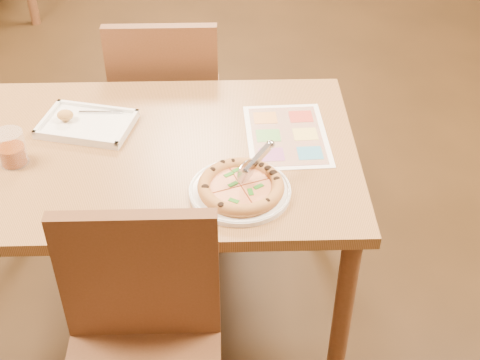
{
  "coord_description": "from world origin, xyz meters",
  "views": [
    {
      "loc": [
        0.23,
        -1.72,
        1.97
      ],
      "look_at": [
        0.27,
        -0.22,
        0.77
      ],
      "focal_mm": 50.0,
      "sensor_mm": 36.0,
      "label": 1
    }
  ],
  "objects_px": {
    "glass_tumbler": "(12,150)",
    "menu": "(287,135)",
    "chair_near": "(140,333)",
    "chair_far": "(167,92)",
    "pizza_cutter": "(254,162)",
    "dining_table": "(154,171)",
    "plate": "(240,191)",
    "pizza": "(241,187)",
    "appetizer_tray": "(86,125)"
  },
  "relations": [
    {
      "from": "menu",
      "to": "plate",
      "type": "bearing_deg",
      "value": -119.25
    },
    {
      "from": "chair_far",
      "to": "pizza",
      "type": "relative_size",
      "value": 1.86
    },
    {
      "from": "plate",
      "to": "pizza_cutter",
      "type": "bearing_deg",
      "value": 42.44
    },
    {
      "from": "chair_near",
      "to": "appetizer_tray",
      "type": "relative_size",
      "value": 1.4
    },
    {
      "from": "pizza_cutter",
      "to": "menu",
      "type": "height_order",
      "value": "pizza_cutter"
    },
    {
      "from": "chair_far",
      "to": "pizza_cutter",
      "type": "relative_size",
      "value": 4.14
    },
    {
      "from": "chair_far",
      "to": "glass_tumbler",
      "type": "relative_size",
      "value": 4.22
    },
    {
      "from": "chair_near",
      "to": "plate",
      "type": "distance_m",
      "value": 0.49
    },
    {
      "from": "chair_near",
      "to": "plate",
      "type": "relative_size",
      "value": 1.58
    },
    {
      "from": "dining_table",
      "to": "chair_near",
      "type": "xyz_separation_m",
      "value": [
        0.0,
        -0.6,
        -0.07
      ]
    },
    {
      "from": "chair_near",
      "to": "glass_tumbler",
      "type": "bearing_deg",
      "value": 127.57
    },
    {
      "from": "chair_near",
      "to": "menu",
      "type": "relative_size",
      "value": 1.29
    },
    {
      "from": "dining_table",
      "to": "plate",
      "type": "height_order",
      "value": "plate"
    },
    {
      "from": "chair_far",
      "to": "menu",
      "type": "relative_size",
      "value": 1.29
    },
    {
      "from": "chair_near",
      "to": "pizza_cutter",
      "type": "relative_size",
      "value": 4.14
    },
    {
      "from": "pizza_cutter",
      "to": "appetizer_tray",
      "type": "height_order",
      "value": "pizza_cutter"
    },
    {
      "from": "plate",
      "to": "pizza_cutter",
      "type": "xyz_separation_m",
      "value": [
        0.04,
        0.04,
        0.08
      ]
    },
    {
      "from": "chair_far",
      "to": "pizza_cutter",
      "type": "height_order",
      "value": "chair_far"
    },
    {
      "from": "pizza_cutter",
      "to": "glass_tumbler",
      "type": "height_order",
      "value": "pizza_cutter"
    },
    {
      "from": "pizza_cutter",
      "to": "menu",
      "type": "distance_m",
      "value": 0.29
    },
    {
      "from": "pizza",
      "to": "chair_far",
      "type": "bearing_deg",
      "value": 108.36
    },
    {
      "from": "dining_table",
      "to": "plate",
      "type": "distance_m",
      "value": 0.36
    },
    {
      "from": "chair_near",
      "to": "pizza",
      "type": "relative_size",
      "value": 1.86
    },
    {
      "from": "plate",
      "to": "pizza_cutter",
      "type": "height_order",
      "value": "pizza_cutter"
    },
    {
      "from": "pizza_cutter",
      "to": "menu",
      "type": "bearing_deg",
      "value": 18.58
    },
    {
      "from": "appetizer_tray",
      "to": "plate",
      "type": "bearing_deg",
      "value": -35.32
    },
    {
      "from": "chair_near",
      "to": "glass_tumbler",
      "type": "xyz_separation_m",
      "value": [
        -0.42,
        0.55,
        0.2
      ]
    },
    {
      "from": "plate",
      "to": "pizza",
      "type": "bearing_deg",
      "value": -61.96
    },
    {
      "from": "chair_far",
      "to": "glass_tumbler",
      "type": "xyz_separation_m",
      "value": [
        -0.42,
        -0.66,
        0.2
      ]
    },
    {
      "from": "glass_tumbler",
      "to": "chair_near",
      "type": "bearing_deg",
      "value": -52.43
    },
    {
      "from": "chair_far",
      "to": "plate",
      "type": "xyz_separation_m",
      "value": [
        0.27,
        -0.82,
        0.16
      ]
    },
    {
      "from": "glass_tumbler",
      "to": "menu",
      "type": "height_order",
      "value": "glass_tumbler"
    },
    {
      "from": "chair_near",
      "to": "chair_far",
      "type": "distance_m",
      "value": 1.2
    },
    {
      "from": "appetizer_tray",
      "to": "menu",
      "type": "xyz_separation_m",
      "value": [
        0.66,
        -0.07,
        -0.01
      ]
    },
    {
      "from": "chair_far",
      "to": "pizza",
      "type": "height_order",
      "value": "chair_far"
    },
    {
      "from": "chair_far",
      "to": "pizza_cutter",
      "type": "distance_m",
      "value": 0.88
    },
    {
      "from": "glass_tumbler",
      "to": "dining_table",
      "type": "bearing_deg",
      "value": 7.52
    },
    {
      "from": "menu",
      "to": "chair_near",
      "type": "bearing_deg",
      "value": -123.07
    },
    {
      "from": "pizza",
      "to": "appetizer_tray",
      "type": "relative_size",
      "value": 0.76
    },
    {
      "from": "chair_far",
      "to": "appetizer_tray",
      "type": "bearing_deg",
      "value": 63.91
    },
    {
      "from": "plate",
      "to": "chair_near",
      "type": "bearing_deg",
      "value": -125.76
    },
    {
      "from": "dining_table",
      "to": "pizza",
      "type": "xyz_separation_m",
      "value": [
        0.28,
        -0.23,
        0.11
      ]
    },
    {
      "from": "menu",
      "to": "glass_tumbler",
      "type": "bearing_deg",
      "value": -172.03
    },
    {
      "from": "appetizer_tray",
      "to": "menu",
      "type": "height_order",
      "value": "appetizer_tray"
    },
    {
      "from": "dining_table",
      "to": "chair_near",
      "type": "height_order",
      "value": "chair_near"
    },
    {
      "from": "chair_far",
      "to": "plate",
      "type": "relative_size",
      "value": 1.58
    },
    {
      "from": "dining_table",
      "to": "chair_far",
      "type": "relative_size",
      "value": 2.77
    },
    {
      "from": "pizza_cutter",
      "to": "chair_near",
      "type": "bearing_deg",
      "value": -173.04
    },
    {
      "from": "chair_near",
      "to": "menu",
      "type": "distance_m",
      "value": 0.81
    },
    {
      "from": "appetizer_tray",
      "to": "glass_tumbler",
      "type": "distance_m",
      "value": 0.27
    }
  ]
}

